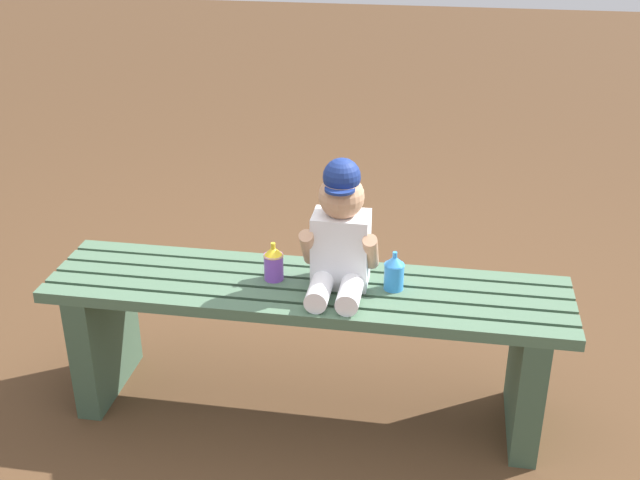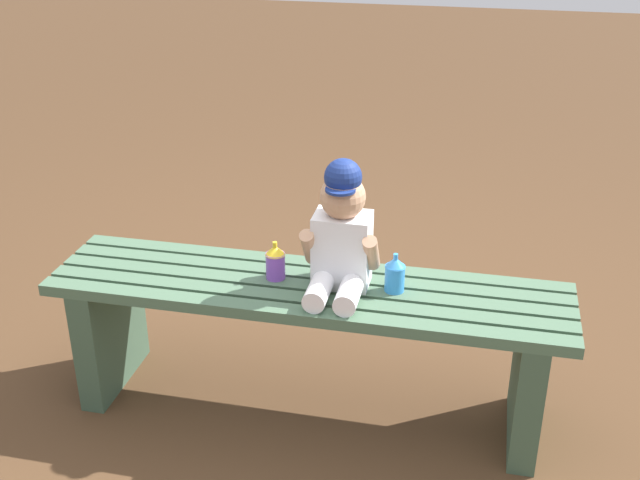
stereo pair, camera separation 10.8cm
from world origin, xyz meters
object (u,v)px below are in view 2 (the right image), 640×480
object	(u,v)px
sippy_cup_left	(275,261)
sippy_cup_right	(395,274)
child_figure	(341,234)
park_bench	(308,327)

from	to	relation	value
sippy_cup_left	sippy_cup_right	xyz separation A→B (m)	(0.37, 0.00, 0.00)
child_figure	sippy_cup_left	world-z (taller)	child_figure
sippy_cup_left	child_figure	bearing A→B (deg)	-1.90
sippy_cup_left	sippy_cup_right	distance (m)	0.37
child_figure	sippy_cup_left	distance (m)	0.24
child_figure	sippy_cup_left	xyz separation A→B (m)	(-0.21, 0.01, -0.12)
park_bench	sippy_cup_left	size ratio (longest dim) A/B	13.00
park_bench	sippy_cup_left	bearing A→B (deg)	169.86
park_bench	child_figure	bearing A→B (deg)	6.82
park_bench	child_figure	world-z (taller)	child_figure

